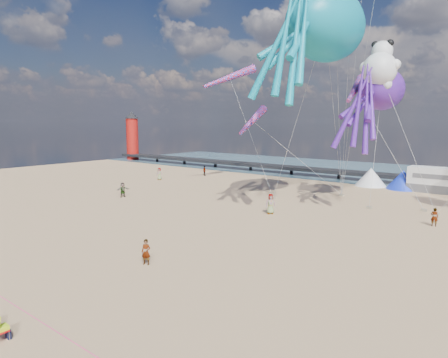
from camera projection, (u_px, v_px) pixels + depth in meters
ground at (143, 288)px, 20.41m from camera, size 120.00×120.00×0.00m
water at (416, 175)px, 62.88m from camera, size 120.00×120.00×0.00m
pier at (232, 163)px, 71.57m from camera, size 60.00×3.00×0.50m
lighthouse at (132, 139)px, 88.39m from camera, size 2.60×2.60×9.00m
motorhome_0 at (439, 180)px, 47.37m from camera, size 6.60×2.50×3.00m
tent_white at (371, 177)px, 52.36m from camera, size 4.00×4.00×2.40m
tent_blue at (403, 180)px, 49.89m from camera, size 4.00×4.00×2.40m
rope_line at (49, 327)px, 16.54m from camera, size 34.00×0.03×0.03m
standing_person at (146, 252)px, 23.67m from camera, size 0.66×0.57×1.54m
beachgoer_0 at (159, 174)px, 57.78m from camera, size 0.75×0.62×1.77m
beachgoer_3 at (204, 171)px, 62.28m from camera, size 0.81×1.10×1.52m
beachgoer_4 at (123, 190)px, 44.72m from camera, size 0.66×1.03×1.64m
beachgoer_5 at (434, 217)px, 32.30m from camera, size 1.45×0.58×1.53m
beachgoer_6 at (271, 204)px, 36.60m from camera, size 0.80×0.79×1.86m
sandbag_a at (273, 198)px, 43.92m from camera, size 0.50×0.35×0.22m
sandbag_b at (369, 208)px, 38.85m from camera, size 0.50×0.35×0.22m
sandbag_c at (436, 215)px, 35.90m from camera, size 0.50×0.35×0.22m
sandbag_d at (424, 210)px, 37.77m from camera, size 0.50×0.35×0.22m
sandbag_e at (342, 195)px, 45.41m from camera, size 0.50×0.35×0.22m
kite_octopus_teal at (326, 25)px, 36.67m from camera, size 7.97×12.46×13.19m
kite_octopus_purple at (382, 89)px, 39.18m from camera, size 4.40×9.40×10.53m
kite_panda at (380, 70)px, 36.98m from camera, size 4.56×4.39×5.42m
windsock_left at (230, 77)px, 50.31m from camera, size 4.13×7.35×7.57m
windsock_mid at (355, 89)px, 40.22m from camera, size 1.87×6.15×6.07m
windsock_right at (252, 121)px, 41.41m from camera, size 1.31×5.46×5.40m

